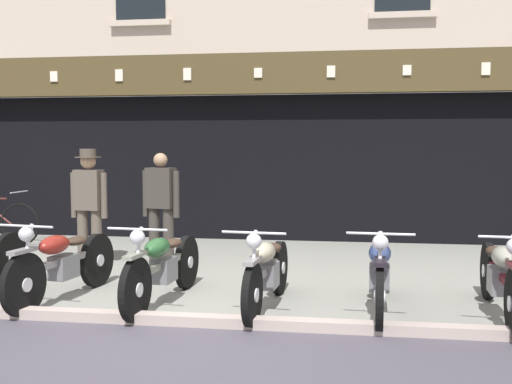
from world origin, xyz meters
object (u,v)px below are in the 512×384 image
motorcycle_center_left (163,265)px  motorcycle_left (63,262)px  motorcycle_center_right (379,272)px  motorcycle_right (500,275)px  salesman_left (89,201)px  advert_board_near (172,148)px  shopkeeper_center (161,205)px  motorcycle_center (267,270)px  advert_board_far (125,150)px

motorcycle_center_left → motorcycle_left: bearing=6.5°
motorcycle_center_right → motorcycle_right: (1.18, 0.00, 0.00)m
motorcycle_right → salesman_left: bearing=-16.2°
motorcycle_center_left → salesman_left: (-1.65, 1.87, 0.50)m
advert_board_near → salesman_left: bearing=-98.6°
motorcycle_right → shopkeeper_center: shopkeeper_center is taller
salesman_left → advert_board_near: size_ratio=1.85×
motorcycle_left → motorcycle_right: size_ratio=0.96×
motorcycle_center → motorcycle_center_right: motorcycle_center_right is taller
motorcycle_center → advert_board_near: (-2.37, 4.65, 1.25)m
motorcycle_center_right → shopkeeper_center: bearing=-29.9°
motorcycle_center_right → shopkeeper_center: (-2.87, 1.85, 0.46)m
motorcycle_center_left → motorcycle_center: 1.13m
motorcycle_center_right → salesman_left: 4.39m
motorcycle_center → advert_board_near: advert_board_near is taller
motorcycle_right → salesman_left: size_ratio=1.24×
motorcycle_left → advert_board_far: 4.89m
motorcycle_center_left → motorcycle_center_right: 2.28m
motorcycle_center_left → motorcycle_center: size_ratio=1.07×
motorcycle_left → shopkeeper_center: (0.54, 1.87, 0.46)m
shopkeeper_center → motorcycle_center: bearing=143.4°
motorcycle_left → motorcycle_right: bearing=-171.2°
motorcycle_center_right → motorcycle_right: size_ratio=0.94×
motorcycle_center → shopkeeper_center: (-1.72, 1.90, 0.47)m
motorcycle_center → salesman_left: bearing=-29.4°
motorcycle_left → salesman_left: size_ratio=1.19×
motorcycle_left → motorcycle_center_right: bearing=-171.2°
motorcycle_right → advert_board_far: advert_board_far is taller
salesman_left → advert_board_far: bearing=-73.7°
motorcycle_center_left → motorcycle_center_right: bearing=-174.8°
motorcycle_center_right → motorcycle_right: same height
salesman_left → motorcycle_left: bearing=111.4°
motorcycle_right → advert_board_near: size_ratio=2.30×
motorcycle_right → advert_board_near: advert_board_near is taller
motorcycle_right → salesman_left: salesman_left is taller
motorcycle_left → shopkeeper_center: 2.00m
motorcycle_center_left → motorcycle_center: (1.13, -0.05, -0.01)m
advert_board_near → motorcycle_right: bearing=-44.5°
motorcycle_center_left → advert_board_far: size_ratio=2.01×
advert_board_near → advert_board_far: advert_board_far is taller
motorcycle_center → motorcycle_center_right: size_ratio=0.98×
motorcycle_right → advert_board_near: 6.70m
motorcycle_center → motorcycle_right: (2.33, 0.04, 0.01)m
motorcycle_right → advert_board_near: (-4.70, 4.61, 1.24)m
motorcycle_left → shopkeeper_center: shopkeeper_center is taller
motorcycle_right → shopkeeper_center: 4.48m
salesman_left → advert_board_near: (0.41, 2.73, 0.74)m
motorcycle_right → advert_board_far: 7.36m
motorcycle_center_right → advert_board_near: (-3.52, 4.61, 1.24)m
advert_board_far → motorcycle_right: bearing=-39.4°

